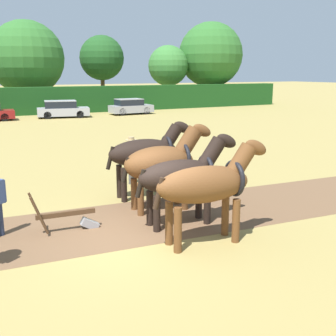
{
  "coord_description": "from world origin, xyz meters",
  "views": [
    {
      "loc": [
        -3.65,
        -8.65,
        3.86
      ],
      "look_at": [
        1.89,
        2.03,
        1.1
      ],
      "focal_mm": 45.0,
      "sensor_mm": 36.0,
      "label": 1
    }
  ],
  "objects_px": {
    "draft_horse_lead_left": "(208,184)",
    "parked_car_center_right": "(62,109)",
    "tree_center_right": "(102,58)",
    "farmer_beside_team": "(132,157)",
    "tree_right": "(168,66)",
    "parked_car_right": "(130,107)",
    "tree_far_right": "(211,55)",
    "plow": "(71,218)",
    "draft_horse_trail_right": "(147,153)",
    "draft_horse_lead_right": "(183,175)",
    "tree_center": "(27,58)",
    "draft_horse_trail_left": "(163,162)"
  },
  "relations": [
    {
      "from": "tree_center_right",
      "to": "tree_right",
      "type": "xyz_separation_m",
      "value": [
        7.35,
        -1.48,
        -0.8
      ]
    },
    {
      "from": "tree_center_right",
      "to": "tree_right",
      "type": "relative_size",
      "value": 1.14
    },
    {
      "from": "tree_center_right",
      "to": "draft_horse_trail_left",
      "type": "distance_m",
      "value": 36.5
    },
    {
      "from": "plow",
      "to": "parked_car_right",
      "type": "relative_size",
      "value": 0.43
    },
    {
      "from": "draft_horse_trail_right",
      "to": "draft_horse_trail_left",
      "type": "bearing_deg",
      "value": -89.76
    },
    {
      "from": "tree_far_right",
      "to": "draft_horse_trail_left",
      "type": "xyz_separation_m",
      "value": [
        -22.8,
        -32.76,
        -4.4
      ]
    },
    {
      "from": "tree_right",
      "to": "draft_horse_lead_right",
      "type": "relative_size",
      "value": 2.36
    },
    {
      "from": "draft_horse_trail_right",
      "to": "plow",
      "type": "distance_m",
      "value": 3.55
    },
    {
      "from": "tree_right",
      "to": "parked_car_right",
      "type": "distance_m",
      "value": 11.45
    },
    {
      "from": "draft_horse_lead_right",
      "to": "draft_horse_trail_right",
      "type": "distance_m",
      "value": 2.65
    },
    {
      "from": "farmer_beside_team",
      "to": "tree_center_right",
      "type": "bearing_deg",
      "value": 121.48
    },
    {
      "from": "tree_right",
      "to": "draft_horse_trail_left",
      "type": "bearing_deg",
      "value": -117.65
    },
    {
      "from": "tree_far_right",
      "to": "parked_car_right",
      "type": "distance_m",
      "value": 15.66
    },
    {
      "from": "draft_horse_lead_left",
      "to": "parked_car_center_right",
      "type": "xyz_separation_m",
      "value": [
        3.62,
        28.57,
        -0.69
      ]
    },
    {
      "from": "parked_car_right",
      "to": "tree_right",
      "type": "bearing_deg",
      "value": 42.07
    },
    {
      "from": "draft_horse_lead_left",
      "to": "parked_car_right",
      "type": "relative_size",
      "value": 0.74
    },
    {
      "from": "tree_right",
      "to": "tree_center_right",
      "type": "bearing_deg",
      "value": 168.59
    },
    {
      "from": "tree_center_right",
      "to": "plow",
      "type": "height_order",
      "value": "tree_center_right"
    },
    {
      "from": "draft_horse_trail_left",
      "to": "plow",
      "type": "relative_size",
      "value": 1.66
    },
    {
      "from": "tree_far_right",
      "to": "parked_car_right",
      "type": "height_order",
      "value": "tree_far_right"
    },
    {
      "from": "draft_horse_lead_left",
      "to": "draft_horse_trail_left",
      "type": "xyz_separation_m",
      "value": [
        0.2,
        2.64,
        -0.02
      ]
    },
    {
      "from": "tree_right",
      "to": "plow",
      "type": "distance_m",
      "value": 39.64
    },
    {
      "from": "tree_center",
      "to": "tree_far_right",
      "type": "xyz_separation_m",
      "value": [
        20.65,
        -1.48,
        0.61
      ]
    },
    {
      "from": "tree_center",
      "to": "draft_horse_lead_right",
      "type": "xyz_separation_m",
      "value": [
        -2.24,
        -35.56,
        -3.86
      ]
    },
    {
      "from": "draft_horse_lead_left",
      "to": "draft_horse_lead_right",
      "type": "relative_size",
      "value": 1.02
    },
    {
      "from": "tree_center",
      "to": "draft_horse_trail_left",
      "type": "bearing_deg",
      "value": -93.58
    },
    {
      "from": "draft_horse_lead_left",
      "to": "draft_horse_lead_right",
      "type": "xyz_separation_m",
      "value": [
        0.11,
        1.32,
        -0.1
      ]
    },
    {
      "from": "tree_center_right",
      "to": "draft_horse_lead_left",
      "type": "relative_size",
      "value": 2.64
    },
    {
      "from": "draft_horse_trail_left",
      "to": "farmer_beside_team",
      "type": "xyz_separation_m",
      "value": [
        0.29,
        3.05,
        -0.41
      ]
    },
    {
      "from": "tree_center_right",
      "to": "tree_far_right",
      "type": "height_order",
      "value": "tree_far_right"
    },
    {
      "from": "draft_horse_trail_right",
      "to": "tree_center",
      "type": "bearing_deg",
      "value": 90.83
    },
    {
      "from": "tree_center_right",
      "to": "draft_horse_trail_left",
      "type": "height_order",
      "value": "tree_center_right"
    },
    {
      "from": "tree_right",
      "to": "draft_horse_trail_left",
      "type": "relative_size",
      "value": 2.43
    },
    {
      "from": "tree_far_right",
      "to": "plow",
      "type": "bearing_deg",
      "value": -127.61
    },
    {
      "from": "tree_right",
      "to": "parked_car_right",
      "type": "xyz_separation_m",
      "value": [
        -7.8,
        -7.48,
        -3.8
      ]
    },
    {
      "from": "parked_car_right",
      "to": "plow",
      "type": "bearing_deg",
      "value": -117.03
    },
    {
      "from": "tree_far_right",
      "to": "plow",
      "type": "distance_m",
      "value": 42.27
    },
    {
      "from": "tree_right",
      "to": "tree_far_right",
      "type": "bearing_deg",
      "value": -6.49
    },
    {
      "from": "tree_right",
      "to": "draft_horse_lead_left",
      "type": "bearing_deg",
      "value": -116.15
    },
    {
      "from": "tree_far_right",
      "to": "parked_car_center_right",
      "type": "distance_m",
      "value": 21.17
    },
    {
      "from": "draft_horse_lead_left",
      "to": "parked_car_center_right",
      "type": "distance_m",
      "value": 28.81
    },
    {
      "from": "tree_far_right",
      "to": "parked_car_right",
      "type": "bearing_deg",
      "value": -152.37
    },
    {
      "from": "tree_center",
      "to": "draft_horse_lead_left",
      "type": "height_order",
      "value": "tree_center"
    },
    {
      "from": "tree_far_right",
      "to": "draft_horse_lead_right",
      "type": "relative_size",
      "value": 3.32
    },
    {
      "from": "tree_far_right",
      "to": "draft_horse_lead_left",
      "type": "relative_size",
      "value": 3.27
    },
    {
      "from": "plow",
      "to": "tree_center",
      "type": "bearing_deg",
      "value": 86.3
    },
    {
      "from": "parked_car_center_right",
      "to": "tree_center",
      "type": "bearing_deg",
      "value": 108.91
    },
    {
      "from": "tree_center",
      "to": "draft_horse_trail_left",
      "type": "distance_m",
      "value": 34.51
    },
    {
      "from": "parked_car_right",
      "to": "farmer_beside_team",
      "type": "bearing_deg",
      "value": -114.05
    },
    {
      "from": "tree_center_right",
      "to": "farmer_beside_team",
      "type": "bearing_deg",
      "value": -107.18
    }
  ]
}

